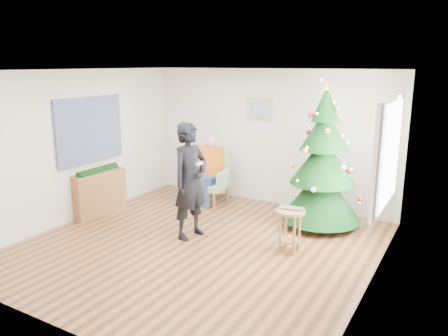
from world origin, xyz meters
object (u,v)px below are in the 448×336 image
Objects in this scene: standing_man at (190,181)px; christmas_tree at (323,163)px; armchair at (210,184)px; stool at (290,231)px; console at (99,193)px.

christmas_tree is at bearing -36.94° from standing_man.
standing_man is at bearing -75.36° from armchair.
christmas_tree is at bearing 87.78° from stool.
console is at bearing -136.98° from armchair.
console reaches higher than stool.
christmas_tree is 1.33× the size of standing_man.
armchair is at bearing 33.07° from standing_man.
armchair is at bearing 147.44° from stool.
standing_man is at bearing -172.25° from stool.
christmas_tree is 2.43× the size of console.
armchair reaches higher than stool.
armchair is (-2.31, 0.18, -0.72)m from christmas_tree.
standing_man reaches higher than stool.
stool is (-0.05, -1.27, -0.76)m from christmas_tree.
stool is at bearing 13.06° from console.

